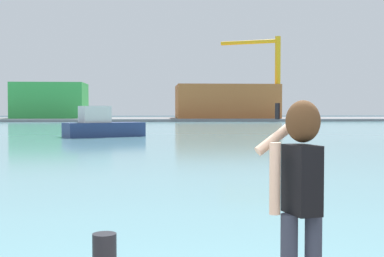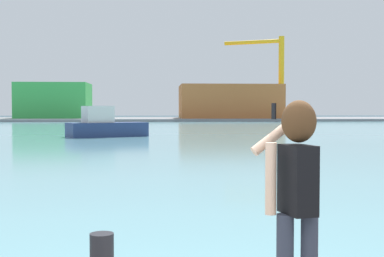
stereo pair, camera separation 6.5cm
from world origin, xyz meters
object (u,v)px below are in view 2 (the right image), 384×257
(boat_moored, at_px, (105,126))
(warehouse_left, at_px, (54,101))
(port_crane, at_px, (274,68))
(warehouse_right, at_px, (229,102))
(harbor_bollard, at_px, (102,256))
(person_photographer, at_px, (296,184))

(boat_moored, height_order, warehouse_left, warehouse_left)
(boat_moored, bearing_deg, port_crane, 39.64)
(warehouse_left, relative_size, warehouse_right, 0.70)
(harbor_bollard, height_order, warehouse_left, warehouse_left)
(person_photographer, bearing_deg, warehouse_right, -20.80)
(person_photographer, height_order, port_crane, port_crane)
(warehouse_left, xyz_separation_m, warehouse_right, (31.70, -0.87, -0.16))
(boat_moored, relative_size, warehouse_left, 0.51)
(boat_moored, bearing_deg, harbor_bollard, -109.51)
(person_photographer, height_order, warehouse_left, warehouse_left)
(harbor_bollard, relative_size, warehouse_right, 0.02)
(harbor_bollard, distance_m, warehouse_left, 92.61)
(person_photographer, distance_m, port_crane, 91.46)
(harbor_bollard, xyz_separation_m, warehouse_left, (-17.99, 90.80, 2.89))
(warehouse_right, distance_m, port_crane, 10.05)
(boat_moored, xyz_separation_m, warehouse_right, (17.13, 54.76, 2.61))
(warehouse_right, relative_size, port_crane, 1.23)
(person_photographer, xyz_separation_m, warehouse_right, (12.04, 90.95, 1.89))
(person_photographer, height_order, harbor_bollard, person_photographer)
(harbor_bollard, bearing_deg, port_crane, 76.26)
(harbor_bollard, bearing_deg, boat_moored, 95.56)
(person_photographer, relative_size, harbor_bollard, 3.92)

